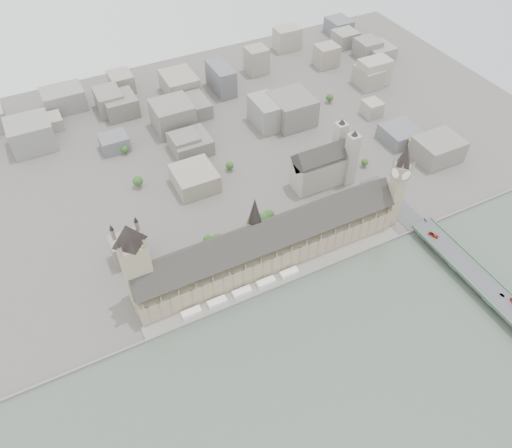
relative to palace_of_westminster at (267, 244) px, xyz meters
name	(u,v)px	position (x,y,z in m)	size (l,w,h in m)	color
ground	(276,274)	(0.00, -19.70, -22.71)	(900.00, 900.00, 0.00)	#595651
river_thames	(381,427)	(0.00, -184.70, -22.71)	(600.00, 600.00, 0.00)	#445146
embankment_wall	(284,284)	(0.00, -34.70, -21.21)	(600.00, 1.50, 3.00)	gray
river_terrace	(280,279)	(0.00, -27.20, -21.71)	(270.00, 15.00, 2.00)	gray
terrace_tents	(242,292)	(-40.00, -26.70, -18.71)	(118.00, 7.00, 4.00)	white
palace_of_westminster	(267,244)	(0.00, 0.00, 0.00)	(265.00, 40.73, 55.44)	tan
elizabeth_tower	(399,181)	(138.00, -11.70, 35.38)	(17.00, 17.00, 107.50)	tan
victoria_tower	(135,262)	(-122.00, 6.30, 32.50)	(30.00, 30.00, 100.00)	tan
central_tower	(255,217)	(-10.00, 6.30, 35.21)	(13.00, 13.00, 48.00)	gray
westminster_bridge	(471,275)	(162.00, -107.20, -17.58)	(25.00, 325.00, 10.25)	#474749
bridge_parapets	(510,306)	(162.00, -151.70, -11.88)	(25.00, 235.00, 1.15)	#3D6F4B
westminster_abbey	(324,165)	(110.92, 75.30, 2.38)	(68.00, 36.00, 64.00)	#9D998D
city_skyline_inland	(183,126)	(0.00, 225.30, -3.71)	(720.00, 360.00, 38.00)	gray
park_trees	(240,231)	(-10.00, 40.30, -15.21)	(110.00, 30.00, 15.00)	#254F1C
red_bus_north	(433,235)	(158.96, -55.15, -11.05)	(2.36, 10.07, 2.81)	red
car_silver	(502,295)	(165.09, -140.11, -11.73)	(1.54, 4.40, 1.45)	gray
car_approach	(426,220)	(166.44, -34.79, -11.75)	(1.98, 4.88, 1.42)	gray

